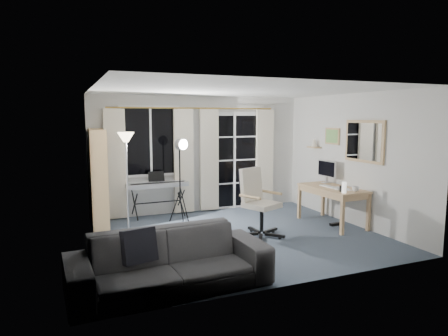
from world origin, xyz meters
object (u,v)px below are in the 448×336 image
at_px(bookshelf, 97,181).
at_px(torchiere_lamp, 126,152).
at_px(office_chair, 256,196).
at_px(monitor, 327,169).
at_px(studio_light, 181,154).
at_px(sofa, 170,251).
at_px(mug, 356,188).
at_px(desk, 332,192).
at_px(keyboard_piano, 158,186).

distance_m(bookshelf, torchiere_lamp, 0.94).
distance_m(office_chair, monitor, 1.89).
xyz_separation_m(studio_light, sofa, (-0.97, -2.82, -0.84)).
relative_size(bookshelf, studio_light, 1.09).
height_order(torchiere_lamp, monitor, torchiere_lamp).
bearing_deg(bookshelf, mug, -23.75).
height_order(office_chair, desk, office_chair).
xyz_separation_m(bookshelf, monitor, (4.20, -1.05, 0.13)).
height_order(keyboard_piano, desk, keyboard_piano).
height_order(bookshelf, desk, bookshelf).
bearing_deg(desk, torchiere_lamp, 163.83).
relative_size(desk, sofa, 0.57).
xyz_separation_m(keyboard_piano, sofa, (-0.61, -3.25, -0.20)).
bearing_deg(sofa, keyboard_piano, 76.70).
bearing_deg(desk, mug, -81.04).
height_order(torchiere_lamp, sofa, torchiere_lamp).
bearing_deg(sofa, mug, 14.24).
distance_m(bookshelf, office_chair, 2.87).
bearing_deg(mug, keyboard_piano, 143.96).
height_order(office_chair, mug, office_chair).
xyz_separation_m(bookshelf, studio_light, (1.49, -0.27, 0.46)).
height_order(desk, sofa, sofa).
relative_size(office_chair, sofa, 0.49).
bearing_deg(mug, desk, 101.31).
relative_size(desk, monitor, 2.64).
distance_m(mug, sofa, 3.75).
bearing_deg(studio_light, torchiere_lamp, 174.08).
bearing_deg(bookshelf, monitor, -11.80).
bearing_deg(mug, monitor, 84.19).
height_order(mug, sofa, sofa).
height_order(bookshelf, sofa, bookshelf).
bearing_deg(desk, studio_light, 151.57).
bearing_deg(sofa, bookshelf, 96.97).
distance_m(office_chair, sofa, 2.43).
distance_m(desk, monitor, 0.60).
distance_m(office_chair, desk, 1.60).
bearing_deg(monitor, desk, -115.97).
bearing_deg(mug, studio_light, 146.48).
bearing_deg(torchiere_lamp, studio_light, 18.49).
xyz_separation_m(bookshelf, mug, (4.10, -2.00, -0.08)).
bearing_deg(monitor, keyboard_piano, 156.11).
bearing_deg(torchiere_lamp, mug, -20.59).
bearing_deg(monitor, office_chair, -166.58).
xyz_separation_m(torchiere_lamp, monitor, (3.76, -0.43, -0.43)).
distance_m(torchiere_lamp, monitor, 3.81).
bearing_deg(mug, office_chair, 165.46).
bearing_deg(keyboard_piano, monitor, -22.81).
relative_size(keyboard_piano, mug, 10.39).
height_order(bookshelf, keyboard_piano, bookshelf).
distance_m(studio_light, office_chair, 1.69).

